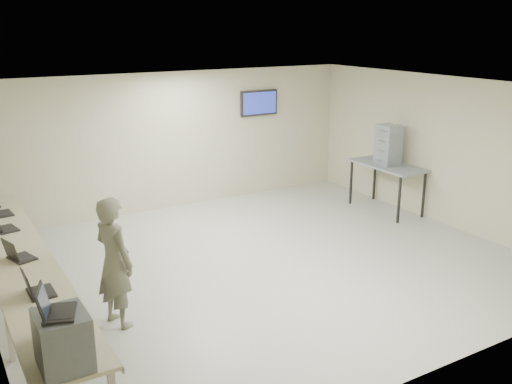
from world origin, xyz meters
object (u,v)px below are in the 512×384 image
soldier (114,262)px  side_table (387,168)px  workbench (20,262)px  equipment_box (63,340)px

soldier → side_table: (6.18, 1.72, 0.05)m
workbench → equipment_box: (-0.06, -2.75, 0.32)m
equipment_box → side_table: (7.25, 3.79, -0.24)m
equipment_box → side_table: equipment_box is taller
workbench → equipment_box: 2.77m
side_table → soldier: bearing=-164.5°
workbench → equipment_box: bearing=-91.3°
equipment_box → soldier: size_ratio=0.29×
workbench → soldier: soldier is taller
workbench → soldier: (1.00, -0.68, 0.03)m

